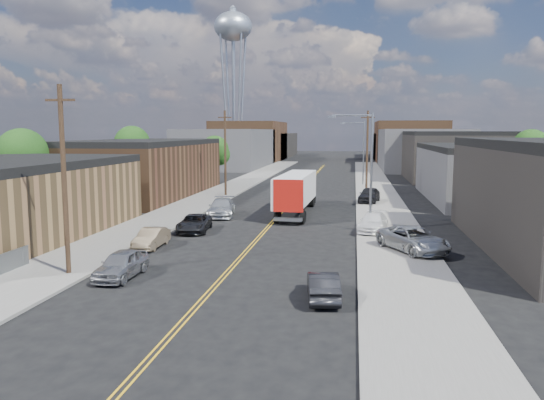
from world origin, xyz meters
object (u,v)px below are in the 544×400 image
(car_right_lot_c, at_px, (369,195))
(car_right_lot_b, at_px, (373,222))
(car_left_b, at_px, (151,238))
(car_left_c, at_px, (194,223))
(car_left_d, at_px, (222,208))
(car_right_lot_a, at_px, (413,239))
(water_tower, at_px, (233,32))
(semi_truck, at_px, (297,190))
(car_right_oncoming, at_px, (323,286))
(car_left_a, at_px, (121,264))

(car_right_lot_c, bearing_deg, car_right_lot_b, -79.96)
(car_left_b, bearing_deg, car_left_c, 78.45)
(car_left_d, height_order, car_right_lot_a, car_right_lot_a)
(car_left_b, distance_m, car_left_d, 13.42)
(water_tower, distance_m, car_left_c, 93.59)
(semi_truck, bearing_deg, car_right_lot_a, -57.81)
(car_right_lot_c, bearing_deg, car_right_oncoming, -84.48)
(car_left_b, relative_size, car_right_lot_a, 0.71)
(water_tower, xyz_separation_m, car_left_a, (16.77, -100.00, -29.93))
(car_left_c, xyz_separation_m, car_right_lot_c, (13.62, 18.17, 0.29))
(water_tower, height_order, car_right_lot_c, water_tower)
(car_left_a, distance_m, car_right_oncoming, 10.83)
(semi_truck, distance_m, car_right_lot_b, 11.46)
(car_left_a, height_order, car_right_lot_b, car_right_lot_b)
(semi_truck, distance_m, car_right_lot_a, 18.05)
(car_left_d, relative_size, car_right_lot_c, 1.17)
(car_right_lot_b, bearing_deg, car_right_lot_a, -60.42)
(semi_truck, distance_m, car_left_c, 12.79)
(car_left_a, height_order, car_right_lot_a, car_right_lot_a)
(car_right_lot_b, height_order, car_right_lot_c, car_right_lot_c)
(semi_truck, xyz_separation_m, car_right_lot_a, (8.97, -15.62, -1.23))
(car_left_b, distance_m, car_right_lot_c, 28.17)
(semi_truck, xyz_separation_m, car_right_lot_c, (6.87, 7.41, -1.20))
(car_right_lot_c, bearing_deg, car_left_b, -110.99)
(car_right_oncoming, distance_m, car_right_lot_a, 11.28)
(car_right_lot_a, height_order, car_right_lot_c, car_right_lot_c)
(car_left_d, bearing_deg, water_tower, 94.12)
(water_tower, height_order, car_left_d, water_tower)
(car_left_a, height_order, car_left_d, car_left_d)
(car_left_b, distance_m, car_right_oncoming, 14.92)
(car_left_a, bearing_deg, car_right_oncoming, -9.93)
(car_left_a, bearing_deg, water_tower, 100.24)
(car_left_a, height_order, car_right_oncoming, car_left_a)
(car_right_oncoming, bearing_deg, car_right_lot_c, -102.02)
(car_right_lot_b, bearing_deg, car_left_c, -163.31)
(car_right_lot_a, relative_size, car_right_lot_b, 1.19)
(car_right_lot_a, bearing_deg, car_right_lot_c, 65.99)
(car_right_lot_a, height_order, car_right_lot_b, car_right_lot_a)
(car_left_d, relative_size, car_right_oncoming, 1.39)
(car_left_b, height_order, car_right_lot_a, car_right_lot_a)
(car_left_a, relative_size, car_right_lot_a, 0.78)
(water_tower, distance_m, car_left_d, 86.64)
(car_left_d, distance_m, car_right_lot_a, 19.81)
(car_left_a, distance_m, car_left_b, 7.21)
(car_left_c, height_order, car_right_lot_b, car_right_lot_b)
(car_right_lot_a, relative_size, car_right_lot_c, 1.17)
(car_right_lot_b, bearing_deg, semi_truck, 136.16)
(water_tower, height_order, semi_truck, water_tower)
(semi_truck, distance_m, car_right_oncoming, 26.04)
(car_left_d, bearing_deg, car_left_b, -103.93)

